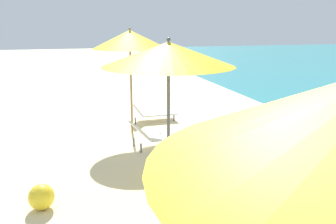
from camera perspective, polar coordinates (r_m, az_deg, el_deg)
umbrella_second at (r=5.15m, az=0.07°, el=9.26°), size 1.94×1.94×2.57m
lounger_second_shoreside at (r=6.83m, az=4.85°, el=-6.65°), size 1.55×0.74×0.71m
lounger_second_inland at (r=4.91m, az=14.28°, el=-15.82°), size 1.43×0.72×0.68m
umbrella_farthest at (r=8.87m, az=-6.15°, el=11.54°), size 1.85×1.85×2.66m
lounger_farthest_shoreside at (r=10.28m, az=-2.69°, el=0.04°), size 1.33×0.64×0.59m
lounger_farthest_inland at (r=8.17m, az=-1.09°, el=-3.55°), size 1.57×0.82×0.62m
beach_ball at (r=5.85m, az=-19.71°, el=-12.75°), size 0.39×0.39×0.39m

